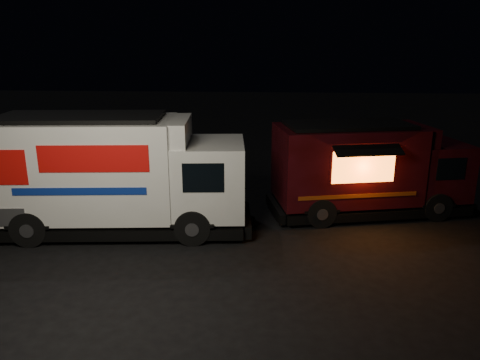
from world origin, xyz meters
TOP-DOWN VIEW (x-y plane):
  - ground at (0.00, 0.00)m, footprint 80.00×80.00m
  - white_truck at (-1.40, 1.30)m, footprint 7.44×3.09m
  - red_truck at (5.84, 3.20)m, footprint 6.45×3.48m

SIDE VIEW (x-z plane):
  - ground at x=0.00m, z-range 0.00..0.00m
  - red_truck at x=5.84m, z-range 0.00..2.85m
  - white_truck at x=-1.40m, z-range 0.00..3.29m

